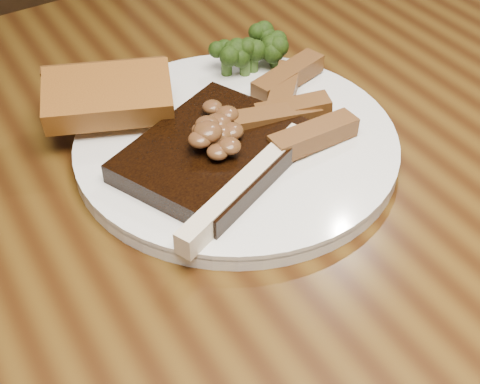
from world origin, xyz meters
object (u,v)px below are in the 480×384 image
(plate, at_px, (237,146))
(potato_wedges, at_px, (287,107))
(steak, at_px, (214,154))
(garlic_bread, at_px, (111,114))
(dining_table, at_px, (226,293))

(plate, bearing_deg, potato_wedges, 6.54)
(steak, bearing_deg, garlic_bread, 94.67)
(steak, bearing_deg, potato_wedges, -8.98)
(plate, bearing_deg, garlic_bread, 138.13)
(garlic_bread, relative_size, potato_wedges, 1.03)
(plate, distance_m, garlic_bread, 0.12)
(dining_table, distance_m, steak, 0.13)
(potato_wedges, bearing_deg, plate, -173.46)
(dining_table, relative_size, plate, 5.50)
(potato_wedges, bearing_deg, garlic_bread, 153.92)
(dining_table, relative_size, steak, 10.54)
(dining_table, height_order, potato_wedges, potato_wedges)
(plate, relative_size, potato_wedges, 2.64)
(dining_table, bearing_deg, steak, 68.45)
(plate, xyz_separation_m, steak, (-0.03, -0.02, 0.02))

